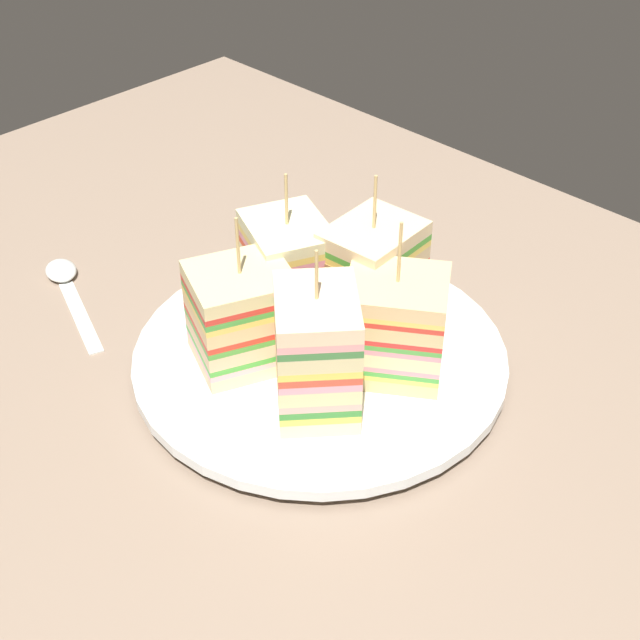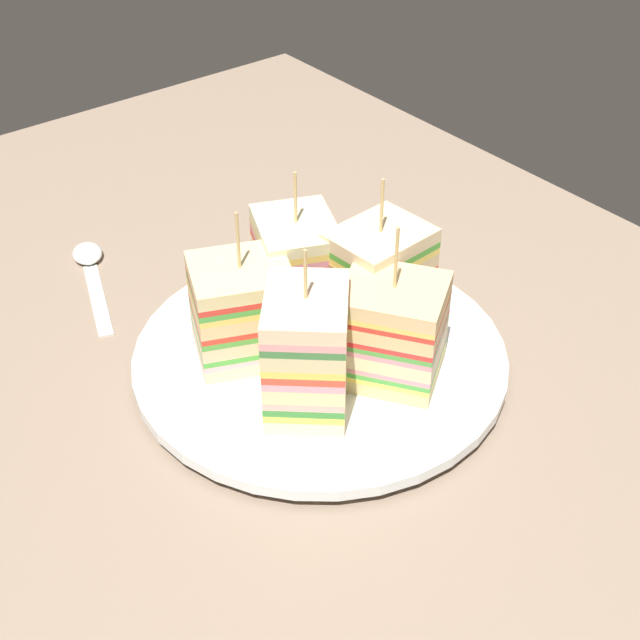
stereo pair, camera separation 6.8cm
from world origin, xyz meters
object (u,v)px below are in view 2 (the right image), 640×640
object	(u,v)px
plate	(320,358)
sandwich_wedge_0	(376,278)
sandwich_wedge_4	(391,331)
spoon	(90,264)
sandwich_wedge_2	(243,311)
sandwich_wedge_3	(306,352)
sandwich_wedge_1	(297,267)
chip_pile	(302,328)

from	to	relation	value
plate	sandwich_wedge_0	bearing A→B (deg)	92.75
sandwich_wedge_4	spoon	world-z (taller)	sandwich_wedge_4
sandwich_wedge_2	sandwich_wedge_4	distance (cm)	11.05
plate	spoon	bearing A→B (deg)	-162.29
sandwich_wedge_3	sandwich_wedge_4	bearing A→B (deg)	-59.78
sandwich_wedge_1	sandwich_wedge_2	distance (cm)	6.59
plate	sandwich_wedge_2	bearing A→B (deg)	-128.80
sandwich_wedge_0	spoon	bearing A→B (deg)	-64.80
sandwich_wedge_0	sandwich_wedge_1	xyz separation A→B (cm)	(-5.07, -3.74, -0.17)
sandwich_wedge_2	chip_pile	world-z (taller)	sandwich_wedge_2
sandwich_wedge_0	sandwich_wedge_4	size ratio (longest dim) A/B	1.02
sandwich_wedge_4	chip_pile	distance (cm)	8.03
plate	sandwich_wedge_1	world-z (taller)	sandwich_wedge_1
sandwich_wedge_2	sandwich_wedge_3	size ratio (longest dim) A/B	0.95
sandwich_wedge_3	chip_pile	bearing A→B (deg)	6.74
sandwich_wedge_3	sandwich_wedge_1	bearing A→B (deg)	7.47
sandwich_wedge_1	sandwich_wedge_3	world-z (taller)	sandwich_wedge_3
sandwich_wedge_0	sandwich_wedge_2	size ratio (longest dim) A/B	1.05
chip_pile	sandwich_wedge_3	bearing A→B (deg)	-34.54
sandwich_wedge_0	sandwich_wedge_2	bearing A→B (deg)	-22.32
sandwich_wedge_1	sandwich_wedge_4	distance (cm)	10.46
sandwich_wedge_4	sandwich_wedge_3	bearing A→B (deg)	44.55
sandwich_wedge_0	sandwich_wedge_4	bearing A→B (deg)	54.86
sandwich_wedge_1	sandwich_wedge_4	xyz separation A→B (cm)	(10.45, 0.53, -0.20)
sandwich_wedge_0	sandwich_wedge_3	bearing A→B (deg)	18.16
chip_pile	sandwich_wedge_0	bearing A→B (deg)	73.99
sandwich_wedge_3	spoon	distance (cm)	28.21
sandwich_wedge_0	chip_pile	bearing A→B (deg)	-20.31
chip_pile	spoon	size ratio (longest dim) A/B	0.61
sandwich_wedge_2	spoon	xyz separation A→B (cm)	(-20.05, -3.12, -5.09)
spoon	sandwich_wedge_2	bearing A→B (deg)	-151.15
sandwich_wedge_0	sandwich_wedge_3	xyz separation A→B (cm)	(4.08, -9.87, 0.29)
sandwich_wedge_2	sandwich_wedge_4	bearing A→B (deg)	-28.22
sandwich_wedge_4	sandwich_wedge_2	bearing A→B (deg)	4.03
sandwich_wedge_3	plate	bearing A→B (deg)	-6.57
plate	sandwich_wedge_2	xyz separation A→B (cm)	(-3.55, -4.42, 4.49)
sandwich_wedge_1	sandwich_wedge_4	bearing A→B (deg)	26.57
sandwich_wedge_1	sandwich_wedge_4	size ratio (longest dim) A/B	0.99
sandwich_wedge_2	sandwich_wedge_0	bearing A→B (deg)	5.34
plate	sandwich_wedge_3	size ratio (longest dim) A/B	2.22
sandwich_wedge_0	sandwich_wedge_4	xyz separation A→B (cm)	(5.38, -3.21, -0.37)
sandwich_wedge_1	spoon	bearing A→B (deg)	-128.97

